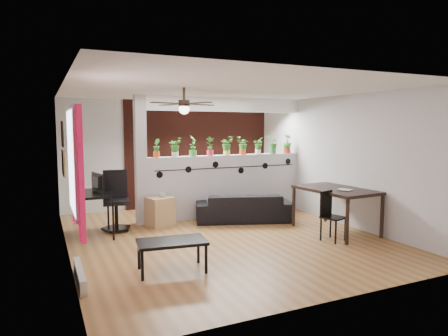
# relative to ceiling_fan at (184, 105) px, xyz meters

# --- Properties ---
(room_shell) EXTENTS (6.30, 7.10, 2.90)m
(room_shell) POSITION_rel_ceiling_fan_xyz_m (0.80, 0.30, -1.01)
(room_shell) COLOR brown
(room_shell) RESTS_ON ground
(partition_wall) EXTENTS (3.60, 0.18, 1.35)m
(partition_wall) POSITION_rel_ceiling_fan_xyz_m (1.60, 1.80, -1.64)
(partition_wall) COLOR #BCBCC1
(partition_wall) RESTS_ON ground
(ceiling_header) EXTENTS (3.60, 0.18, 0.30)m
(ceiling_header) POSITION_rel_ceiling_fan_xyz_m (1.60, 1.80, 0.14)
(ceiling_header) COLOR white
(ceiling_header) RESTS_ON room_shell
(pier_column) EXTENTS (0.22, 0.20, 2.60)m
(pier_column) POSITION_rel_ceiling_fan_xyz_m (-0.31, 1.80, -1.01)
(pier_column) COLOR #BCBCC1
(pier_column) RESTS_ON ground
(brick_panel) EXTENTS (3.90, 0.05, 2.60)m
(brick_panel) POSITION_rel_ceiling_fan_xyz_m (1.60, 3.27, -1.01)
(brick_panel) COLOR #9A3C2C
(brick_panel) RESTS_ON ground
(vine_decal) EXTENTS (3.31, 0.01, 0.30)m
(vine_decal) POSITION_rel_ceiling_fan_xyz_m (1.60, 1.70, -1.23)
(vine_decal) COLOR black
(vine_decal) RESTS_ON partition_wall
(window_assembly) EXTENTS (0.09, 1.30, 1.55)m
(window_assembly) POSITION_rel_ceiling_fan_xyz_m (-1.76, -0.90, -0.81)
(window_assembly) COLOR white
(window_assembly) RESTS_ON room_shell
(baseboard_heater) EXTENTS (0.08, 1.00, 0.18)m
(baseboard_heater) POSITION_rel_ceiling_fan_xyz_m (-1.74, -0.90, -2.22)
(baseboard_heater) COLOR silver
(baseboard_heater) RESTS_ON ground
(corkboard) EXTENTS (0.03, 0.60, 0.45)m
(corkboard) POSITION_rel_ceiling_fan_xyz_m (-1.78, 1.25, -0.96)
(corkboard) COLOR olive
(corkboard) RESTS_ON room_shell
(framed_art) EXTENTS (0.03, 0.34, 0.44)m
(framed_art) POSITION_rel_ceiling_fan_xyz_m (-1.78, 1.20, -0.46)
(framed_art) COLOR #8C7259
(framed_art) RESTS_ON room_shell
(ceiling_fan) EXTENTS (1.19, 1.19, 0.43)m
(ceiling_fan) POSITION_rel_ceiling_fan_xyz_m (0.00, 0.00, 0.00)
(ceiling_fan) COLOR black
(ceiling_fan) RESTS_ON room_shell
(potted_plant_0) EXTENTS (0.18, 0.21, 0.38)m
(potted_plant_0) POSITION_rel_ceiling_fan_xyz_m (0.02, 1.80, -0.76)
(potted_plant_0) COLOR #D24F18
(potted_plant_0) RESTS_ON partition_wall
(potted_plant_1) EXTENTS (0.26, 0.25, 0.40)m
(potted_plant_1) POSITION_rel_ceiling_fan_xyz_m (0.41, 1.80, -0.75)
(potted_plant_1) COLOR white
(potted_plant_1) RESTS_ON partition_wall
(potted_plant_2) EXTENTS (0.29, 0.29, 0.44)m
(potted_plant_2) POSITION_rel_ceiling_fan_xyz_m (0.81, 1.80, -0.73)
(potted_plant_2) COLOR green
(potted_plant_2) RESTS_ON partition_wall
(potted_plant_3) EXTENTS (0.27, 0.25, 0.41)m
(potted_plant_3) POSITION_rel_ceiling_fan_xyz_m (1.21, 1.80, -0.75)
(potted_plant_3) COLOR red
(potted_plant_3) RESTS_ON partition_wall
(potted_plant_4) EXTENTS (0.25, 0.22, 0.42)m
(potted_plant_4) POSITION_rel_ceiling_fan_xyz_m (1.60, 1.80, -0.74)
(potted_plant_4) COLOR #E3EB53
(potted_plant_4) RESTS_ON partition_wall
(potted_plant_5) EXTENTS (0.25, 0.23, 0.40)m
(potted_plant_5) POSITION_rel_ceiling_fan_xyz_m (2.00, 1.80, -0.75)
(potted_plant_5) COLOR #D94919
(potted_plant_5) RESTS_ON partition_wall
(potted_plant_6) EXTENTS (0.22, 0.23, 0.38)m
(potted_plant_6) POSITION_rel_ceiling_fan_xyz_m (2.39, 1.80, -0.76)
(potted_plant_6) COLOR white
(potted_plant_6) RESTS_ON partition_wall
(potted_plant_7) EXTENTS (0.22, 0.18, 0.41)m
(potted_plant_7) POSITION_rel_ceiling_fan_xyz_m (2.79, 1.80, -0.75)
(potted_plant_7) COLOR #338E3F
(potted_plant_7) RESTS_ON partition_wall
(potted_plant_8) EXTENTS (0.26, 0.22, 0.45)m
(potted_plant_8) POSITION_rel_ceiling_fan_xyz_m (3.18, 1.80, -0.73)
(potted_plant_8) COLOR red
(potted_plant_8) RESTS_ON partition_wall
(sofa) EXTENTS (2.03, 1.33, 0.55)m
(sofa) POSITION_rel_ceiling_fan_xyz_m (1.70, 1.17, -2.04)
(sofa) COLOR black
(sofa) RESTS_ON ground
(cube_shelf) EXTENTS (0.57, 0.54, 0.58)m
(cube_shelf) POSITION_rel_ceiling_fan_xyz_m (-0.02, 1.46, -2.02)
(cube_shelf) COLOR tan
(cube_shelf) RESTS_ON ground
(cup) EXTENTS (0.12, 0.12, 0.09)m
(cup) POSITION_rel_ceiling_fan_xyz_m (0.03, 1.46, -1.68)
(cup) COLOR gray
(cup) RESTS_ON cube_shelf
(computer_desk) EXTENTS (0.63, 1.12, 0.78)m
(computer_desk) POSITION_rel_ceiling_fan_xyz_m (-1.24, 1.35, -1.61)
(computer_desk) COLOR black
(computer_desk) RESTS_ON ground
(monitor) EXTENTS (0.33, 0.12, 0.18)m
(monitor) POSITION_rel_ceiling_fan_xyz_m (-1.24, 1.50, -1.44)
(monitor) COLOR black
(monitor) RESTS_ON computer_desk
(office_chair) EXTENTS (0.58, 0.58, 1.12)m
(office_chair) POSITION_rel_ceiling_fan_xyz_m (-0.86, 1.53, -1.82)
(office_chair) COLOR black
(office_chair) RESTS_ON ground
(dining_table) EXTENTS (1.01, 1.57, 0.83)m
(dining_table) POSITION_rel_ceiling_fan_xyz_m (2.86, -0.33, -1.58)
(dining_table) COLOR black
(dining_table) RESTS_ON ground
(book) EXTENTS (0.26, 0.29, 0.02)m
(book) POSITION_rel_ceiling_fan_xyz_m (2.76, -0.63, -1.48)
(book) COLOR gray
(book) RESTS_ON dining_table
(folding_chair) EXTENTS (0.44, 0.44, 0.86)m
(folding_chair) POSITION_rel_ceiling_fan_xyz_m (2.40, -0.72, -1.80)
(folding_chair) COLOR black
(folding_chair) RESTS_ON ground
(coffee_table) EXTENTS (0.99, 0.63, 0.43)m
(coffee_table) POSITION_rel_ceiling_fan_xyz_m (-0.55, -1.03, -1.93)
(coffee_table) COLOR black
(coffee_table) RESTS_ON ground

